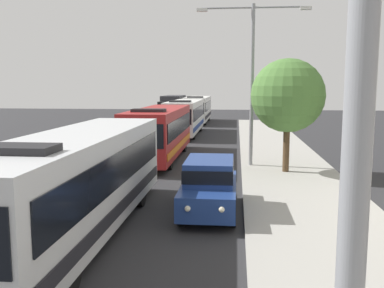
# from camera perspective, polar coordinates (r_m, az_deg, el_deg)

# --- Properties ---
(bus_lead) EXTENTS (2.58, 11.86, 3.21)m
(bus_lead) POSITION_cam_1_polar(r_m,az_deg,el_deg) (13.10, -14.85, -4.60)
(bus_lead) COLOR silver
(bus_lead) RESTS_ON ground_plane
(bus_second_in_line) EXTENTS (2.58, 10.68, 3.21)m
(bus_second_in_line) POSITION_cam_1_polar(r_m,az_deg,el_deg) (26.09, -4.30, 1.71)
(bus_second_in_line) COLOR maroon
(bus_second_in_line) RESTS_ON ground_plane
(bus_middle) EXTENTS (2.58, 10.80, 3.21)m
(bus_middle) POSITION_cam_1_polar(r_m,az_deg,el_deg) (38.79, -0.94, 3.71)
(bus_middle) COLOR silver
(bus_middle) RESTS_ON ground_plane
(bus_fourth_in_line) EXTENTS (2.58, 10.72, 3.21)m
(bus_fourth_in_line) POSITION_cam_1_polar(r_m,az_deg,el_deg) (51.53, 0.76, 4.72)
(bus_fourth_in_line) COLOR silver
(bus_fourth_in_line) RESTS_ON ground_plane
(white_suv) EXTENTS (1.86, 4.51, 1.90)m
(white_suv) POSITION_cam_1_polar(r_m,az_deg,el_deg) (15.06, 2.32, -5.31)
(white_suv) COLOR navy
(white_suv) RESTS_ON ground_plane
(box_truck_oncoming) EXTENTS (2.35, 8.19, 3.15)m
(box_truck_oncoming) POSITION_cam_1_polar(r_m,az_deg,el_deg) (53.74, -2.58, 4.87)
(box_truck_oncoming) COLOR black
(box_truck_oncoming) RESTS_ON ground_plane
(streetlamp_mid) EXTENTS (5.88, 0.28, 8.48)m
(streetlamp_mid) POSITION_cam_1_polar(r_m,az_deg,el_deg) (23.27, 7.97, 9.88)
(streetlamp_mid) COLOR gray
(streetlamp_mid) RESTS_ON sidewalk
(roadside_tree) EXTENTS (3.62, 3.62, 5.60)m
(roadside_tree) POSITION_cam_1_polar(r_m,az_deg,el_deg) (21.77, 12.54, 6.25)
(roadside_tree) COLOR #4C3823
(roadside_tree) RESTS_ON sidewalk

